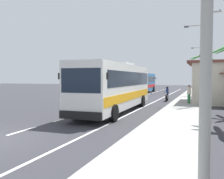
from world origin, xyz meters
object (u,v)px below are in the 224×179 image
coach_bus_foreground (116,86)px  pedestrian_near_kerb (189,94)px  pedestrian_midwalk (197,92)px  palm_third (206,69)px  utility_pole_far (206,62)px  palm_second (201,65)px  coach_bus_far_lane (143,82)px  motorcycle_beside_bus (167,95)px  utility_pole_mid (210,48)px  utility_pole_distant (206,66)px

coach_bus_foreground → pedestrian_near_kerb: coach_bus_foreground is taller
pedestrian_midwalk → palm_third: size_ratio=0.29×
coach_bus_foreground → pedestrian_near_kerb: (5.00, 6.89, -0.93)m
pedestrian_midwalk → utility_pole_far: bearing=54.6°
palm_second → coach_bus_far_lane: bearing=150.6°
coach_bus_far_lane → palm_second: bearing=-29.4°
coach_bus_far_lane → palm_third: bearing=29.9°
pedestrian_midwalk → utility_pole_far: (1.00, 15.08, 4.28)m
utility_pole_far → palm_third: utility_pole_far is taller
motorcycle_beside_bus → utility_pole_far: size_ratio=0.20×
coach_bus_far_lane → utility_pole_mid: 19.35m
motorcycle_beside_bus → palm_third: 19.86m
utility_pole_far → palm_third: 2.85m
palm_third → utility_pole_mid: bearing=-89.6°
coach_bus_far_lane → pedestrian_midwalk: 15.00m
pedestrian_near_kerb → palm_third: bearing=53.0°
coach_bus_foreground → motorcycle_beside_bus: (2.50, 9.73, -1.34)m
utility_pole_mid → palm_third: utility_pole_mid is taller
pedestrian_near_kerb → utility_pole_distant: utility_pole_distant is taller
pedestrian_midwalk → pedestrian_near_kerb: bearing=-129.9°
coach_bus_foreground → coach_bus_far_lane: size_ratio=1.14×
pedestrian_near_kerb → pedestrian_midwalk: bearing=48.9°
pedestrian_near_kerb → palm_third: (1.61, 21.95, 3.11)m
coach_bus_far_lane → motorcycle_beside_bus: size_ratio=5.49×
coach_bus_foreground → motorcycle_beside_bus: 10.13m
coach_bus_far_lane → utility_pole_mid: size_ratio=1.05×
motorcycle_beside_bus → coach_bus_far_lane: bearing=114.4°
coach_bus_far_lane → utility_pole_far: 11.20m
pedestrian_near_kerb → utility_pole_distant: 38.84m
motorcycle_beside_bus → pedestrian_near_kerb: (2.50, -2.83, 0.41)m
pedestrian_midwalk → palm_second: (0.29, 6.53, 3.28)m
coach_bus_foreground → utility_pole_far: bearing=75.8°
pedestrian_near_kerb → coach_bus_far_lane: bearing=85.1°
pedestrian_midwalk → motorcycle_beside_bus: bearing=172.9°
palm_third → coach_bus_far_lane: bearing=-150.1°
motorcycle_beside_bus → utility_pole_mid: 6.93m
pedestrian_near_kerb → pedestrian_midwalk: pedestrian_near_kerb is taller
utility_pole_mid → pedestrian_midwalk: bearing=105.7°
pedestrian_near_kerb → palm_second: bearing=52.3°
coach_bus_far_lane → utility_pole_far: (10.16, 3.23, 3.44)m
utility_pole_mid → motorcycle_beside_bus: bearing=147.6°
utility_pole_mid → coach_bus_far_lane: bearing=122.8°
utility_pole_distant → pedestrian_near_kerb: bearing=-92.7°
pedestrian_midwalk → utility_pole_mid: 6.11m
coach_bus_foreground → coach_bus_far_lane: (-3.53, 23.00, -0.11)m
pedestrian_midwalk → palm_third: 17.99m
motorcycle_beside_bus → utility_pole_distant: size_ratio=0.19×
pedestrian_near_kerb → palm_third: size_ratio=0.30×
utility_pole_distant → palm_second: bearing=-91.9°
motorcycle_beside_bus → pedestrian_midwalk: size_ratio=1.12×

